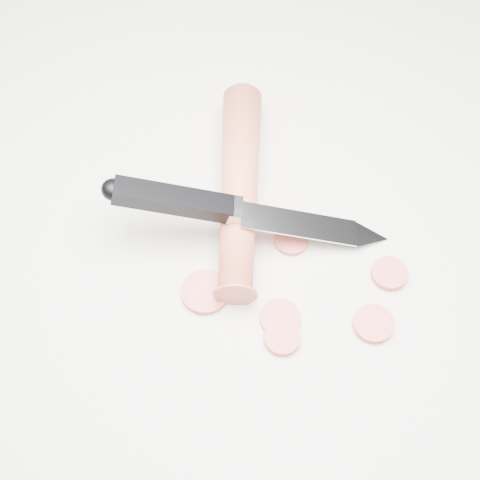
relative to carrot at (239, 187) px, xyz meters
name	(u,v)px	position (x,y,z in m)	size (l,w,h in m)	color
ground	(277,223)	(0.02, -0.04, -0.02)	(2.40, 2.40, 0.00)	silver
carrot	(239,187)	(0.00, 0.00, 0.00)	(0.03, 0.03, 0.21)	#DE5F3B
carrot_slice_0	(373,324)	(0.05, -0.16, -0.02)	(0.03, 0.03, 0.01)	#D35247
carrot_slice_1	(205,292)	(-0.06, -0.08, -0.02)	(0.04, 0.04, 0.01)	#D35247
carrot_slice_2	(291,239)	(0.03, -0.06, -0.02)	(0.03, 0.03, 0.01)	#D35247
carrot_slice_3	(389,274)	(0.09, -0.12, -0.02)	(0.03, 0.03, 0.01)	#D35247
carrot_slice_4	(282,338)	(-0.02, -0.14, -0.02)	(0.03, 0.03, 0.01)	#D35247
carrot_slice_5	(280,318)	(-0.01, -0.12, -0.02)	(0.03, 0.03, 0.01)	#D35247
kitchen_knife	(251,211)	(0.00, -0.04, 0.02)	(0.24, 0.13, 0.08)	silver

